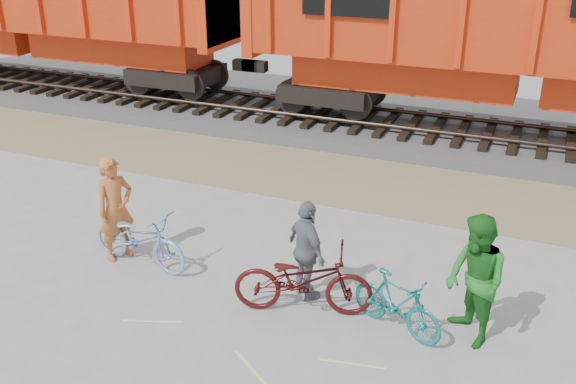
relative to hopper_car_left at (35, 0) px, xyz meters
name	(u,v)px	position (x,y,z in m)	size (l,w,h in m)	color
ground	(238,308)	(11.59, -9.00, -3.01)	(120.00, 120.00, 0.00)	#9E9E99
gravel_strip	(348,180)	(11.59, -3.50, -3.00)	(120.00, 3.00, 0.02)	#96805D
ballast_bed	(388,130)	(11.59, 0.00, -2.86)	(120.00, 4.00, 0.30)	slate
track	(389,118)	(11.59, 0.00, -2.53)	(120.00, 2.60, 0.24)	black
hopper_car_left	(35,0)	(0.00, 0.00, 0.00)	(14.00, 3.13, 4.65)	black
hopper_car_center	(538,30)	(15.00, 0.00, 0.00)	(14.00, 3.13, 4.65)	black
bicycle_blue	(139,238)	(9.48, -8.45, -2.50)	(0.67, 1.91, 1.00)	#82ABDD
bicycle_teal	(397,304)	(13.93, -8.63, -2.56)	(0.42, 1.49, 0.90)	#127275
bicycle_maroon	(303,280)	(12.53, -8.69, -2.46)	(0.72, 2.06, 1.08)	#430E0E
person_solo	(116,209)	(8.98, -8.35, -2.09)	(0.67, 0.44, 1.83)	#C4612C
person_man	(475,281)	(14.93, -8.43, -2.06)	(0.92, 0.72, 1.89)	#207121
person_woman	(307,251)	(12.43, -8.29, -2.20)	(0.95, 0.40, 1.62)	slate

